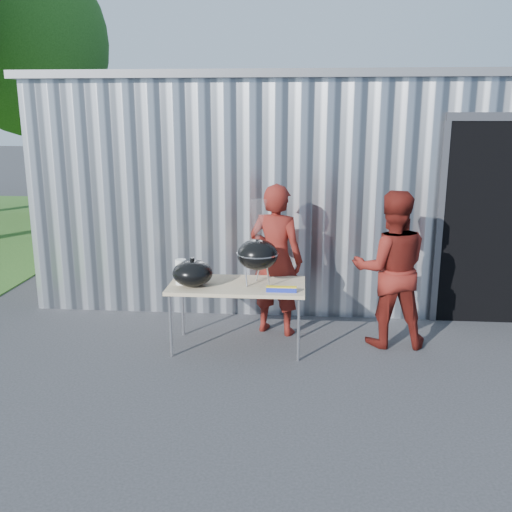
# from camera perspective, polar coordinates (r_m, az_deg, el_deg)

# --- Properties ---
(ground) EXTENTS (80.00, 80.00, 0.00)m
(ground) POSITION_cam_1_polar(r_m,az_deg,el_deg) (6.00, 0.78, -11.46)
(ground) COLOR #2D2D30
(building) EXTENTS (8.20, 6.20, 3.10)m
(building) POSITION_cam_1_polar(r_m,az_deg,el_deg) (10.06, 7.91, 7.97)
(building) COLOR silver
(building) RESTS_ON ground
(tree_far) EXTENTS (3.94, 3.94, 6.53)m
(tree_far) POSITION_cam_1_polar(r_m,az_deg,el_deg) (16.04, -21.91, 19.09)
(tree_far) COLOR #442D19
(tree_far) RESTS_ON ground
(folding_table) EXTENTS (1.50, 0.75, 0.75)m
(folding_table) POSITION_cam_1_polar(r_m,az_deg,el_deg) (6.33, -1.90, -3.16)
(folding_table) COLOR tan
(folding_table) RESTS_ON ground
(kettle_grill) EXTENTS (0.46, 0.46, 0.94)m
(kettle_grill) POSITION_cam_1_polar(r_m,az_deg,el_deg) (6.19, 0.16, 0.83)
(kettle_grill) COLOR black
(kettle_grill) RESTS_ON folding_table
(grill_lid) EXTENTS (0.44, 0.44, 0.32)m
(grill_lid) POSITION_cam_1_polar(r_m,az_deg,el_deg) (6.26, -6.35, -1.71)
(grill_lid) COLOR black
(grill_lid) RESTS_ON folding_table
(paper_towels) EXTENTS (0.12, 0.12, 0.28)m
(paper_towels) POSITION_cam_1_polar(r_m,az_deg,el_deg) (6.33, -7.52, -1.58)
(paper_towels) COLOR white
(paper_towels) RESTS_ON folding_table
(white_tub) EXTENTS (0.20, 0.15, 0.10)m
(white_tub) POSITION_cam_1_polar(r_m,az_deg,el_deg) (6.55, -6.52, -1.83)
(white_tub) COLOR white
(white_tub) RESTS_ON folding_table
(foil_box) EXTENTS (0.32, 0.06, 0.06)m
(foil_box) POSITION_cam_1_polar(r_m,az_deg,el_deg) (6.04, 2.55, -3.34)
(foil_box) COLOR #1929A6
(foil_box) RESTS_ON folding_table
(person_cook) EXTENTS (0.76, 0.62, 1.81)m
(person_cook) POSITION_cam_1_polar(r_m,az_deg,el_deg) (6.74, 2.00, -0.39)
(person_cook) COLOR maroon
(person_cook) RESTS_ON ground
(person_bystander) EXTENTS (0.89, 0.70, 1.78)m
(person_bystander) POSITION_cam_1_polar(r_m,az_deg,el_deg) (6.57, 13.31, -1.30)
(person_bystander) COLOR maroon
(person_bystander) RESTS_ON ground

